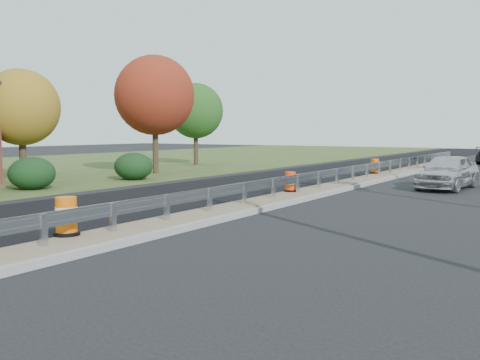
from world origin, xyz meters
The scene contains 14 objects.
ground centered at (0.00, 0.00, 0.00)m, with size 140.00×140.00×0.00m, color black.
grass_verge_near centered at (-24.00, 10.00, 0.01)m, with size 30.00×120.00×0.03m, color #32451D.
milled_overlay centered at (-4.40, 10.00, 0.01)m, with size 7.20×120.00×0.01m, color black.
median centered at (0.00, 8.00, 0.11)m, with size 1.60×55.00×0.23m.
guardrail centered at (0.00, 9.00, 0.73)m, with size 0.10×46.15×0.72m.
hedge_mid centered at (-11.50, 0.00, 0.76)m, with size 2.09×2.09×1.52m, color black.
hedge_north centered at (-11.00, 6.00, 0.76)m, with size 2.09×2.09×1.52m, color black.
tree_near_yellow centered at (-15.00, 2.00, 3.89)m, with size 3.96×3.96×5.88m.
tree_near_red centered at (-13.00, 10.00, 4.86)m, with size 4.95×4.95×7.35m.
tree_near_back centered at (-16.00, 18.00, 4.21)m, with size 4.29×4.29×6.37m.
barrel_median_near centered at (-0.55, -6.95, 0.67)m, with size 0.62×0.62×0.91m.
barrel_median_mid centered at (-0.36, 4.02, 0.61)m, with size 0.55×0.55×0.80m.
barrel_median_far centered at (-0.55, 14.86, 0.63)m, with size 0.57×0.57×0.84m.
car_silver centered at (4.31, 10.76, 0.81)m, with size 1.91×4.75×1.62m, color silver.
Camera 1 is at (9.68, -15.17, 2.70)m, focal length 40.00 mm.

